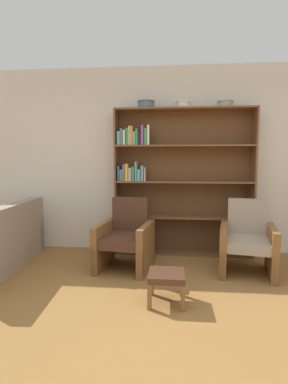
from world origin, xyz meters
TOP-DOWN VIEW (x-y plane):
  - ground_plane at (0.00, 0.00)m, footprint 24.00×24.00m
  - wall_back at (0.00, 2.36)m, footprint 12.00×0.06m
  - bookshelf at (-0.06, 2.20)m, footprint 1.99×0.30m
  - bowl_terracotta at (-0.43, 2.17)m, footprint 0.25×0.25m
  - bowl_slate at (0.10, 2.17)m, footprint 0.21×0.21m
  - bowl_olive at (0.68, 2.17)m, footprint 0.23×0.23m
  - armchair_leather at (-0.63, 1.53)m, footprint 0.73×0.77m
  - armchair_cushioned at (0.89, 1.53)m, footprint 0.76×0.79m
  - footstool at (-0.09, 0.61)m, footprint 0.35×0.35m

SIDE VIEW (x-z plane):
  - ground_plane at x=0.00m, z-range 0.00..0.00m
  - footstool at x=-0.09m, z-range 0.09..0.40m
  - armchair_leather at x=-0.63m, z-range -0.06..0.82m
  - armchair_cushioned at x=0.89m, z-range -0.06..0.82m
  - bookshelf at x=-0.06m, z-range -0.03..2.08m
  - wall_back at x=0.00m, z-range 0.00..2.75m
  - bowl_olive at x=0.68m, z-range 2.12..2.21m
  - bowl_slate at x=0.10m, z-range 2.12..2.21m
  - bowl_terracotta at x=-0.43m, z-range 2.12..2.23m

